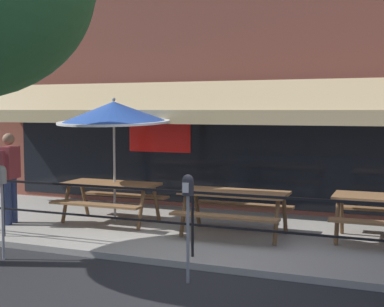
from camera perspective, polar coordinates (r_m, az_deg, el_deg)
name	(u,v)px	position (r m, az deg, el deg)	size (l,w,h in m)	color
ground_plane	(185,269)	(7.72, -0.78, -12.20)	(120.00, 120.00, 0.00)	#232326
patio_deck	(228,235)	(9.53, 3.87, -8.64)	(15.00, 4.00, 0.10)	#9E998E
restaurant_building	(262,27)	(11.54, 7.46, 13.21)	(15.00, 1.60, 7.98)	brown
patio_railing	(193,209)	(7.80, 0.06, -5.98)	(13.84, 0.04, 0.97)	black
picnic_table_left	(111,191)	(10.27, -8.64, -3.98)	(1.80, 1.42, 0.76)	brown
picnic_table_centre	(234,201)	(9.12, 4.53, -5.03)	(1.80, 1.42, 0.76)	brown
patio_umbrella_left	(114,113)	(10.28, -8.34, 4.28)	(2.14, 2.14, 2.38)	#B7B2A8
pedestrian_walking	(9,173)	(10.57, -18.89, -2.01)	(0.30, 0.61, 1.71)	navy
parking_meter_near	(2,184)	(8.44, -19.65, -3.05)	(0.15, 0.16, 1.42)	gray
parking_meter_far	(188,196)	(6.86, -0.45, -4.51)	(0.15, 0.16, 1.42)	gray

